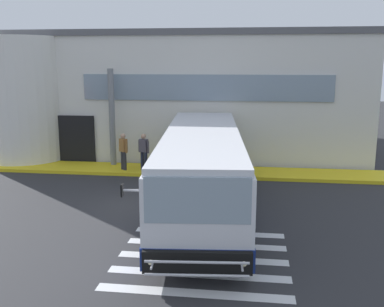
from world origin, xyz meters
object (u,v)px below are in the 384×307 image
at_px(bus_main_foreground, 202,170).
at_px(passenger_by_doorway, 144,150).
at_px(entry_support_column, 112,117).
at_px(passenger_near_column, 123,150).

xyz_separation_m(bus_main_foreground, passenger_by_doorway, (-3.14, 4.54, -0.26)).
distance_m(entry_support_column, passenger_by_doorway, 2.40).
xyz_separation_m(bus_main_foreground, passenger_near_column, (-4.08, 4.50, -0.26)).
relative_size(passenger_near_column, passenger_by_doorway, 1.00).
bearing_deg(passenger_near_column, passenger_by_doorway, 2.12).
bearing_deg(entry_support_column, passenger_by_doorway, -29.19).
bearing_deg(passenger_near_column, entry_support_column, 128.50).
height_order(bus_main_foreground, passenger_near_column, bus_main_foreground).
xyz_separation_m(entry_support_column, passenger_near_column, (0.80, -1.01, -1.33)).
bearing_deg(passenger_by_doorway, entry_support_column, 150.81).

